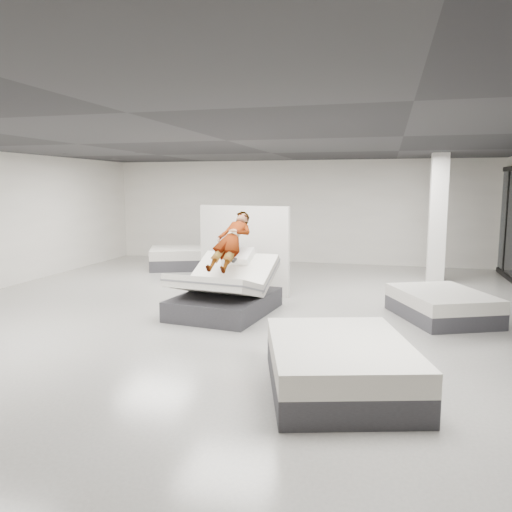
# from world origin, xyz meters

# --- Properties ---
(room) EXTENTS (14.00, 14.04, 3.20)m
(room) POSITION_xyz_m (0.00, 0.00, 1.60)
(room) COLOR #B0ACA6
(room) RESTS_ON ground
(hero_bed) EXTENTS (1.83, 2.28, 1.20)m
(hero_bed) POSITION_xyz_m (-0.13, 0.23, 0.40)
(hero_bed) COLOR #36353A
(hero_bed) RESTS_ON floor
(person) EXTENTS (0.74, 1.35, 1.49)m
(person) POSITION_xyz_m (-0.09, 0.53, 1.22)
(person) COLOR slate
(person) RESTS_ON hero_bed
(remote) EXTENTS (0.07, 0.15, 0.08)m
(remote) POSITION_xyz_m (0.08, 0.16, 1.04)
(remote) COLOR black
(remote) RESTS_ON person
(divider_panel) EXTENTS (2.15, 0.48, 1.97)m
(divider_panel) POSITION_xyz_m (-0.29, 2.04, 0.99)
(divider_panel) COLOR silver
(divider_panel) RESTS_ON floor
(flat_bed_right_far) EXTENTS (2.02, 2.25, 0.51)m
(flat_bed_right_far) POSITION_xyz_m (3.81, 0.87, 0.25)
(flat_bed_right_far) COLOR #36353A
(flat_bed_right_far) RESTS_ON floor
(flat_bed_right_near) EXTENTS (2.14, 2.50, 0.59)m
(flat_bed_right_near) POSITION_xyz_m (2.30, -2.81, 0.29)
(flat_bed_right_near) COLOR #36353A
(flat_bed_right_near) RESTS_ON floor
(flat_bed_left_far) EXTENTS (2.63, 2.34, 0.60)m
(flat_bed_left_far) POSITION_xyz_m (-2.87, 5.05, 0.30)
(flat_bed_left_far) COLOR #36353A
(flat_bed_left_far) RESTS_ON floor
(column) EXTENTS (0.40, 0.40, 3.20)m
(column) POSITION_xyz_m (4.00, 4.50, 1.60)
(column) COLOR white
(column) RESTS_ON floor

